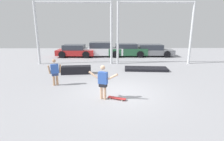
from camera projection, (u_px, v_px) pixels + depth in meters
ground_plane at (118, 93)px, 8.69m from camera, size 36.00×36.00×0.00m
skateboarder at (103, 81)px, 7.72m from camera, size 1.34×0.57×1.57m
skateboard at (117, 98)px, 7.88m from camera, size 0.85×0.51×0.08m
grind_box at (76, 70)px, 12.09m from camera, size 2.06×0.81×0.54m
manual_pad at (146, 69)px, 13.11m from camera, size 3.24×1.40×0.19m
canopy_support_left at (74, 25)px, 14.53m from camera, size 6.46×0.20×5.18m
canopy_support_right at (155, 25)px, 14.61m from camera, size 6.46×0.20×5.18m
parked_car_red at (75, 51)px, 18.74m from camera, size 4.04×2.11×1.29m
parked_car_white at (102, 50)px, 18.90m from camera, size 4.35×2.00×1.53m
parked_car_green at (127, 50)px, 18.87m from camera, size 4.13×1.89×1.38m
parked_car_grey at (151, 50)px, 19.02m from camera, size 4.60×2.00×1.29m
bystander at (55, 71)px, 9.61m from camera, size 0.70×0.39×1.48m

